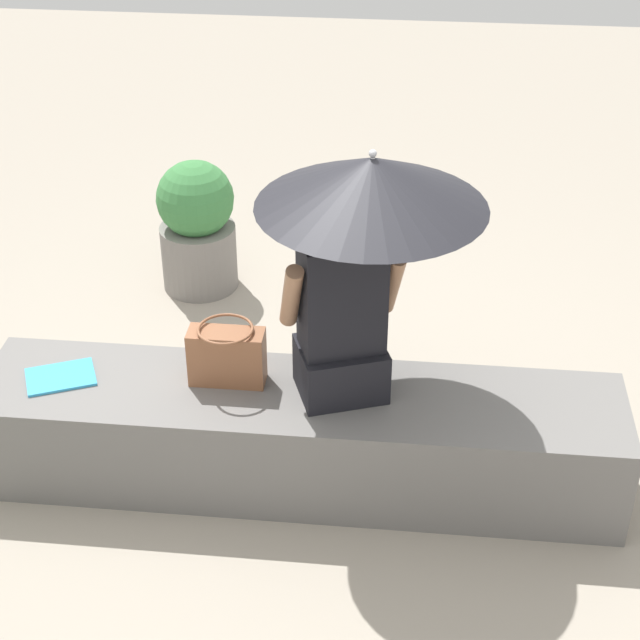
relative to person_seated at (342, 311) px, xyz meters
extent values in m
plane|color=#9E9384|center=(-0.17, -0.03, -0.85)|extent=(14.00, 14.00, 0.00)
cube|color=slate|center=(-0.17, -0.03, -0.62)|extent=(2.68, 0.56, 0.46)
cube|color=black|center=(0.00, 0.00, -0.28)|extent=(0.42, 0.38, 0.22)
cube|color=black|center=(0.00, 0.00, 0.07)|extent=(0.37, 0.30, 0.48)
sphere|color=#9E7051|center=(0.00, 0.00, 0.41)|extent=(0.20, 0.20, 0.20)
cylinder|color=#9E7051|center=(-0.19, -0.07, 0.10)|extent=(0.13, 0.21, 0.32)
cylinder|color=#9E7051|center=(0.19, 0.07, 0.10)|extent=(0.13, 0.21, 0.32)
cylinder|color=#B7B7BC|center=(0.10, 0.07, 0.12)|extent=(0.02, 0.02, 1.01)
cone|color=black|center=(0.10, 0.07, 0.52)|extent=(0.88, 0.88, 0.20)
sphere|color=#B7B7BC|center=(0.10, 0.07, 0.63)|extent=(0.03, 0.03, 0.03)
cube|color=brown|center=(-0.47, 0.02, -0.27)|extent=(0.31, 0.12, 0.24)
torus|color=brown|center=(-0.47, 0.02, -0.13)|extent=(0.23, 0.23, 0.01)
cube|color=#339ED1|center=(-1.17, -0.04, -0.38)|extent=(0.34, 0.30, 0.01)
cylinder|color=gray|center=(-0.93, 1.55, -0.66)|extent=(0.42, 0.42, 0.37)
sphere|color=#3D7F42|center=(-0.93, 1.55, -0.30)|extent=(0.43, 0.43, 0.43)
camera|label=1|loc=(0.26, -3.33, 2.09)|focal=56.68mm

